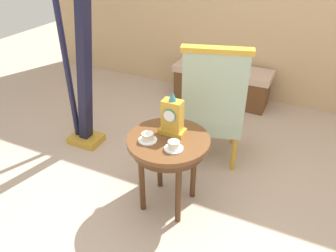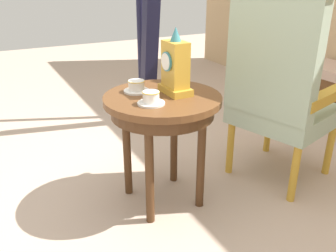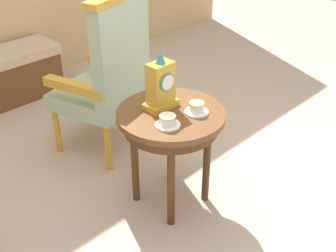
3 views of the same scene
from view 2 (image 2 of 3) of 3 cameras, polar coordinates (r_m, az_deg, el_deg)
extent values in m
plane|color=#BCA38E|center=(2.09, -0.21, -11.89)|extent=(10.00, 10.00, 0.00)
cylinder|color=brown|center=(1.85, -0.87, 4.29)|extent=(0.61, 0.61, 0.03)
cylinder|color=#482B16|center=(1.87, -0.86, 2.77)|extent=(0.53, 0.53, 0.07)
cylinder|color=#482B16|center=(1.93, 5.22, -5.11)|extent=(0.04, 0.04, 0.59)
cylinder|color=#482B16|center=(2.16, 0.93, -1.79)|extent=(0.04, 0.04, 0.59)
cylinder|color=#482B16|center=(2.04, -6.49, -3.42)|extent=(0.04, 0.04, 0.59)
cylinder|color=#482B16|center=(1.80, -2.93, -7.23)|extent=(0.04, 0.04, 0.59)
cylinder|color=white|center=(1.91, -4.96, 5.52)|extent=(0.14, 0.14, 0.01)
cylinder|color=white|center=(1.90, -4.99, 6.41)|extent=(0.08, 0.08, 0.05)
torus|color=gold|center=(1.89, -5.01, 7.07)|extent=(0.09, 0.09, 0.00)
cylinder|color=white|center=(1.72, -2.67, 3.61)|extent=(0.13, 0.13, 0.01)
cylinder|color=white|center=(1.71, -2.69, 4.60)|extent=(0.08, 0.08, 0.05)
torus|color=gold|center=(1.71, -2.70, 5.35)|extent=(0.08, 0.08, 0.00)
cube|color=gold|center=(1.88, 1.15, 5.70)|extent=(0.19, 0.11, 0.04)
cube|color=gold|center=(1.84, 1.18, 9.65)|extent=(0.14, 0.09, 0.23)
cylinder|color=teal|center=(1.81, -0.25, 10.10)|extent=(0.10, 0.01, 0.10)
cylinder|color=white|center=(1.81, -0.42, 10.08)|extent=(0.08, 0.00, 0.08)
cone|color=teal|center=(1.81, 1.22, 14.27)|extent=(0.06, 0.06, 0.07)
cube|color=#9EB299|center=(2.31, 17.83, 1.80)|extent=(0.64, 0.64, 0.11)
cube|color=#9EB299|center=(2.02, 15.98, 10.22)|extent=(0.52, 0.23, 0.64)
cube|color=gold|center=(2.16, 23.62, 4.20)|extent=(0.20, 0.47, 0.06)
cube|color=gold|center=(2.37, 13.48, 7.03)|extent=(0.20, 0.47, 0.06)
cylinder|color=gold|center=(2.50, 24.06, -3.27)|extent=(0.04, 0.04, 0.35)
cylinder|color=gold|center=(2.67, 15.51, -0.37)|extent=(0.04, 0.04, 0.35)
cylinder|color=gold|center=(2.13, 19.24, -7.04)|extent=(0.04, 0.04, 0.35)
cylinder|color=gold|center=(2.33, 9.77, -3.35)|extent=(0.04, 0.04, 0.35)
cube|color=gold|center=(3.19, -3.26, 1.66)|extent=(0.32, 0.24, 0.07)
cylinder|color=#191933|center=(3.08, -4.44, 16.93)|extent=(0.06, 0.06, 1.60)
cube|color=black|center=(2.91, -2.76, 15.20)|extent=(0.28, 0.11, 1.47)
camera|label=1|loc=(1.42, -95.58, 31.04)|focal=35.17mm
camera|label=3|loc=(3.15, -45.13, 27.62)|focal=45.83mm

